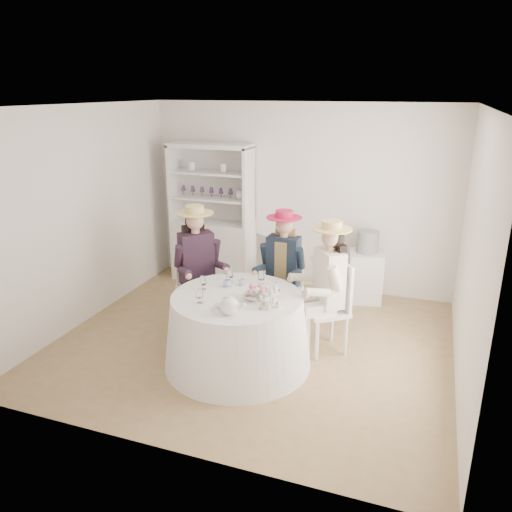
% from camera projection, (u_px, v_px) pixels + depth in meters
% --- Properties ---
extents(ground, '(4.50, 4.50, 0.00)m').
position_uv_depth(ground, '(253.00, 342.00, 5.94)').
color(ground, olive).
rests_on(ground, ground).
extents(ceiling, '(4.50, 4.50, 0.00)m').
position_uv_depth(ceiling, '(253.00, 106.00, 5.08)').
color(ceiling, white).
rests_on(ceiling, wall_back).
extents(wall_back, '(4.50, 0.00, 4.50)m').
position_uv_depth(wall_back, '(300.00, 198.00, 7.30)').
color(wall_back, white).
rests_on(wall_back, ground).
extents(wall_front, '(4.50, 0.00, 4.50)m').
position_uv_depth(wall_front, '(162.00, 302.00, 3.73)').
color(wall_front, white).
rests_on(wall_front, ground).
extents(wall_left, '(0.00, 4.50, 4.50)m').
position_uv_depth(wall_left, '(84.00, 216.00, 6.23)').
color(wall_left, white).
rests_on(wall_left, ground).
extents(wall_right, '(0.00, 4.50, 4.50)m').
position_uv_depth(wall_right, '(472.00, 255.00, 4.80)').
color(wall_right, white).
rests_on(wall_right, ground).
extents(tea_table, '(1.59, 1.59, 0.80)m').
position_uv_depth(tea_table, '(237.00, 330.00, 5.37)').
color(tea_table, white).
rests_on(tea_table, ground).
extents(hutch, '(1.42, 0.91, 2.11)m').
position_uv_depth(hutch, '(213.00, 233.00, 7.69)').
color(hutch, silver).
rests_on(hutch, ground).
extents(side_table, '(0.54, 0.54, 0.71)m').
position_uv_depth(side_table, '(365.00, 276.00, 7.02)').
color(side_table, silver).
rests_on(side_table, ground).
extents(hatbox, '(0.37, 0.37, 0.30)m').
position_uv_depth(hatbox, '(368.00, 242.00, 6.86)').
color(hatbox, black).
rests_on(hatbox, side_table).
extents(guest_left, '(0.66, 0.66, 1.56)m').
position_uv_depth(guest_left, '(197.00, 261.00, 6.05)').
color(guest_left, silver).
rests_on(guest_left, ground).
extents(guest_mid, '(0.54, 0.57, 1.51)m').
position_uv_depth(guest_mid, '(283.00, 263.00, 6.05)').
color(guest_mid, silver).
rests_on(guest_mid, ground).
extents(guest_right, '(0.66, 0.63, 1.54)m').
position_uv_depth(guest_right, '(327.00, 280.00, 5.48)').
color(guest_right, silver).
rests_on(guest_right, ground).
extents(spare_chair, '(0.51, 0.51, 0.90)m').
position_uv_depth(spare_chair, '(270.00, 262.00, 7.21)').
color(spare_chair, silver).
rests_on(spare_chair, ground).
extents(teacup_a, '(0.12, 0.12, 0.07)m').
position_uv_depth(teacup_a, '(227.00, 284.00, 5.47)').
color(teacup_a, white).
rests_on(teacup_a, tea_table).
extents(teacup_b, '(0.07, 0.07, 0.06)m').
position_uv_depth(teacup_b, '(242.00, 283.00, 5.51)').
color(teacup_b, white).
rests_on(teacup_b, tea_table).
extents(teacup_c, '(0.11, 0.11, 0.07)m').
position_uv_depth(teacup_c, '(264.00, 294.00, 5.20)').
color(teacup_c, white).
rests_on(teacup_c, tea_table).
extents(flower_bowl, '(0.23, 0.23, 0.06)m').
position_uv_depth(flower_bowl, '(254.00, 297.00, 5.13)').
color(flower_bowl, white).
rests_on(flower_bowl, tea_table).
extents(flower_arrangement, '(0.18, 0.18, 0.07)m').
position_uv_depth(flower_arrangement, '(258.00, 291.00, 5.13)').
color(flower_arrangement, '#D46A85').
rests_on(flower_arrangement, tea_table).
extents(table_teapot, '(0.26, 0.19, 0.20)m').
position_uv_depth(table_teapot, '(230.00, 306.00, 4.79)').
color(table_teapot, white).
rests_on(table_teapot, tea_table).
extents(sandwich_plate, '(0.27, 0.27, 0.06)m').
position_uv_depth(sandwich_plate, '(225.00, 308.00, 4.92)').
color(sandwich_plate, white).
rests_on(sandwich_plate, tea_table).
extents(cupcake_stand, '(0.22, 0.22, 0.21)m').
position_uv_depth(cupcake_stand, '(271.00, 300.00, 4.95)').
color(cupcake_stand, white).
rests_on(cupcake_stand, tea_table).
extents(stemware_set, '(0.88, 0.88, 0.15)m').
position_uv_depth(stemware_set, '(237.00, 289.00, 5.21)').
color(stemware_set, white).
rests_on(stemware_set, tea_table).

